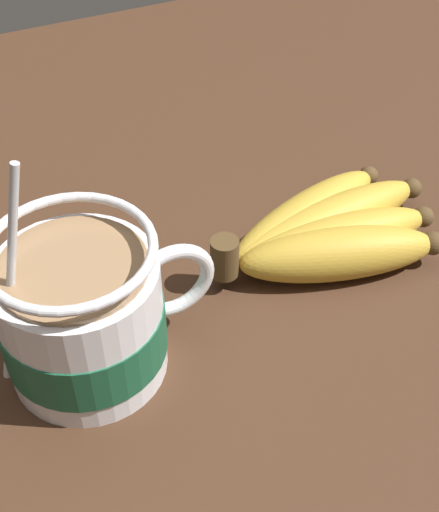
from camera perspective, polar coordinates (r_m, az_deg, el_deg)
table at (r=52.93cm, az=-0.97°, el=-3.18°), size 90.29×90.29×3.61cm
coffee_mug at (r=43.93cm, az=-10.79°, el=-4.77°), size 14.09×10.10×16.35cm
banana_bunch at (r=53.05cm, az=8.62°, el=1.82°), size 19.14×12.53×4.33cm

